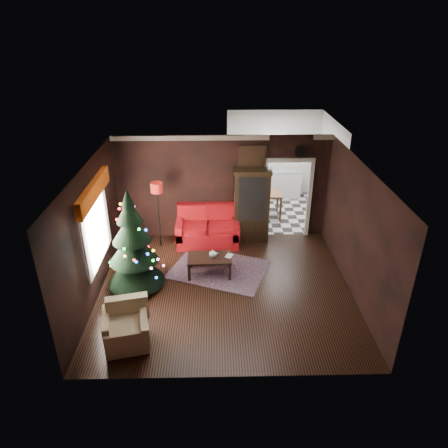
{
  "coord_description": "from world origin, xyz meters",
  "views": [
    {
      "loc": [
        -0.18,
        -7.45,
        5.38
      ],
      "look_at": [
        0.0,
        0.9,
        1.15
      ],
      "focal_mm": 32.8,
      "sensor_mm": 36.0,
      "label": 1
    }
  ],
  "objects_px": {
    "floor_lamp": "(159,218)",
    "kitchen_table": "(269,204)",
    "curio_cabinet": "(251,207)",
    "christmas_tree": "(133,245)",
    "loveseat": "(208,226)",
    "armchair": "(126,325)",
    "teapot": "(213,254)",
    "coffee_table": "(210,265)",
    "wall_clock": "(300,151)"
  },
  "relations": [
    {
      "from": "armchair",
      "to": "wall_clock",
      "type": "bearing_deg",
      "value": 35.38
    },
    {
      "from": "armchair",
      "to": "curio_cabinet",
      "type": "bearing_deg",
      "value": 44.72
    },
    {
      "from": "teapot",
      "to": "wall_clock",
      "type": "relative_size",
      "value": 0.58
    },
    {
      "from": "armchair",
      "to": "coffee_table",
      "type": "bearing_deg",
      "value": 44.76
    },
    {
      "from": "christmas_tree",
      "to": "armchair",
      "type": "xyz_separation_m",
      "value": [
        0.15,
        -1.88,
        -0.59
      ]
    },
    {
      "from": "curio_cabinet",
      "to": "wall_clock",
      "type": "height_order",
      "value": "wall_clock"
    },
    {
      "from": "coffee_table",
      "to": "armchair",
      "type": "bearing_deg",
      "value": -122.81
    },
    {
      "from": "floor_lamp",
      "to": "wall_clock",
      "type": "bearing_deg",
      "value": 8.5
    },
    {
      "from": "teapot",
      "to": "kitchen_table",
      "type": "xyz_separation_m",
      "value": [
        1.67,
        3.14,
        -0.18
      ]
    },
    {
      "from": "christmas_tree",
      "to": "teapot",
      "type": "relative_size",
      "value": 12.8
    },
    {
      "from": "christmas_tree",
      "to": "floor_lamp",
      "type": "bearing_deg",
      "value": 79.13
    },
    {
      "from": "floor_lamp",
      "to": "kitchen_table",
      "type": "relative_size",
      "value": 2.54
    },
    {
      "from": "curio_cabinet",
      "to": "floor_lamp",
      "type": "bearing_deg",
      "value": -171.52
    },
    {
      "from": "wall_clock",
      "to": "kitchen_table",
      "type": "bearing_deg",
      "value": 113.75
    },
    {
      "from": "teapot",
      "to": "armchair",
      "type": "bearing_deg",
      "value": -124.26
    },
    {
      "from": "loveseat",
      "to": "curio_cabinet",
      "type": "bearing_deg",
      "value": 10.83
    },
    {
      "from": "curio_cabinet",
      "to": "christmas_tree",
      "type": "distance_m",
      "value": 3.43
    },
    {
      "from": "floor_lamp",
      "to": "loveseat",
      "type": "bearing_deg",
      "value": 6.26
    },
    {
      "from": "curio_cabinet",
      "to": "armchair",
      "type": "height_order",
      "value": "curio_cabinet"
    },
    {
      "from": "kitchen_table",
      "to": "curio_cabinet",
      "type": "bearing_deg",
      "value": -114.44
    },
    {
      "from": "christmas_tree",
      "to": "kitchen_table",
      "type": "xyz_separation_m",
      "value": [
        3.37,
        3.53,
        -0.68
      ]
    },
    {
      "from": "teapot",
      "to": "coffee_table",
      "type": "bearing_deg",
      "value": 163.82
    },
    {
      "from": "curio_cabinet",
      "to": "wall_clock",
      "type": "xyz_separation_m",
      "value": [
        1.2,
        0.18,
        1.43
      ]
    },
    {
      "from": "loveseat",
      "to": "wall_clock",
      "type": "bearing_deg",
      "value": 9.66
    },
    {
      "from": "wall_clock",
      "to": "curio_cabinet",
      "type": "bearing_deg",
      "value": -171.47
    },
    {
      "from": "armchair",
      "to": "coffee_table",
      "type": "distance_m",
      "value": 2.74
    },
    {
      "from": "floor_lamp",
      "to": "teapot",
      "type": "relative_size",
      "value": 10.19
    },
    {
      "from": "loveseat",
      "to": "teapot",
      "type": "relative_size",
      "value": 9.11
    },
    {
      "from": "armchair",
      "to": "kitchen_table",
      "type": "height_order",
      "value": "armchair"
    },
    {
      "from": "curio_cabinet",
      "to": "teapot",
      "type": "relative_size",
      "value": 10.18
    },
    {
      "from": "curio_cabinet",
      "to": "floor_lamp",
      "type": "relative_size",
      "value": 1.0
    },
    {
      "from": "curio_cabinet",
      "to": "teapot",
      "type": "distance_m",
      "value": 2.03
    },
    {
      "from": "curio_cabinet",
      "to": "coffee_table",
      "type": "xyz_separation_m",
      "value": [
        -1.09,
        -1.69,
        -0.71
      ]
    },
    {
      "from": "curio_cabinet",
      "to": "christmas_tree",
      "type": "relative_size",
      "value": 0.8
    },
    {
      "from": "loveseat",
      "to": "floor_lamp",
      "type": "xyz_separation_m",
      "value": [
        -1.23,
        -0.14,
        0.33
      ]
    },
    {
      "from": "curio_cabinet",
      "to": "armchair",
      "type": "distance_m",
      "value": 4.76
    },
    {
      "from": "floor_lamp",
      "to": "wall_clock",
      "type": "xyz_separation_m",
      "value": [
        3.58,
        0.54,
        1.55
      ]
    },
    {
      "from": "wall_clock",
      "to": "christmas_tree",
      "type": "bearing_deg",
      "value": -149.8
    },
    {
      "from": "teapot",
      "to": "curio_cabinet",
      "type": "bearing_deg",
      "value": 59.11
    },
    {
      "from": "coffee_table",
      "to": "kitchen_table",
      "type": "height_order",
      "value": "kitchen_table"
    },
    {
      "from": "armchair",
      "to": "coffee_table",
      "type": "xyz_separation_m",
      "value": [
        1.48,
        2.3,
        -0.22
      ]
    },
    {
      "from": "loveseat",
      "to": "christmas_tree",
      "type": "relative_size",
      "value": 0.71
    },
    {
      "from": "floor_lamp",
      "to": "armchair",
      "type": "height_order",
      "value": "floor_lamp"
    },
    {
      "from": "loveseat",
      "to": "kitchen_table",
      "type": "xyz_separation_m",
      "value": [
        1.8,
        1.65,
        -0.12
      ]
    },
    {
      "from": "coffee_table",
      "to": "wall_clock",
      "type": "xyz_separation_m",
      "value": [
        2.29,
        1.87,
        2.14
      ]
    },
    {
      "from": "armchair",
      "to": "coffee_table",
      "type": "relative_size",
      "value": 0.82
    },
    {
      "from": "loveseat",
      "to": "armchair",
      "type": "height_order",
      "value": "loveseat"
    },
    {
      "from": "floor_lamp",
      "to": "teapot",
      "type": "xyz_separation_m",
      "value": [
        1.36,
        -1.35,
        -0.28
      ]
    },
    {
      "from": "floor_lamp",
      "to": "armchair",
      "type": "xyz_separation_m",
      "value": [
        -0.19,
        -3.63,
        -0.37
      ]
    },
    {
      "from": "loveseat",
      "to": "curio_cabinet",
      "type": "distance_m",
      "value": 1.25
    }
  ]
}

